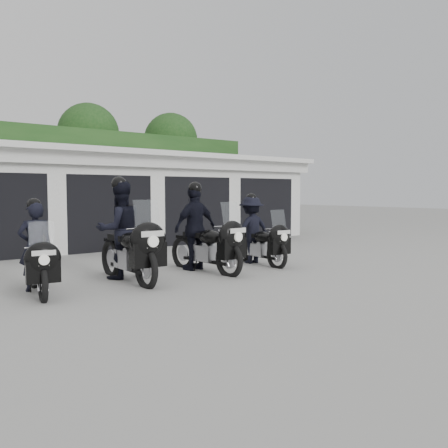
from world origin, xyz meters
TOP-DOWN VIEW (x-y plane):
  - ground at (0.00, 0.00)m, footprint 80.00×80.00m
  - garage_block at (-0.00, 8.06)m, footprint 16.40×6.80m
  - background_vegetation at (0.37, 12.92)m, footprint 20.00×3.90m
  - police_bike_a at (-3.49, 0.93)m, footprint 0.79×1.90m
  - police_bike_b at (-1.76, 1.14)m, footprint 0.97×2.40m
  - police_bike_c at (0.03, 1.06)m, footprint 1.13×2.30m
  - police_bike_d at (1.65, 1.07)m, footprint 1.07×2.00m

SIDE VIEW (x-z plane):
  - ground at x=0.00m, z-range 0.00..0.00m
  - police_bike_a at x=-3.49m, z-range -0.17..1.50m
  - police_bike_d at x=1.65m, z-range -0.13..1.61m
  - police_bike_c at x=0.03m, z-range -0.15..1.85m
  - police_bike_b at x=-1.76m, z-range -0.16..1.92m
  - garage_block at x=0.00m, z-range -0.06..2.90m
  - background_vegetation at x=0.37m, z-range -0.13..5.67m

